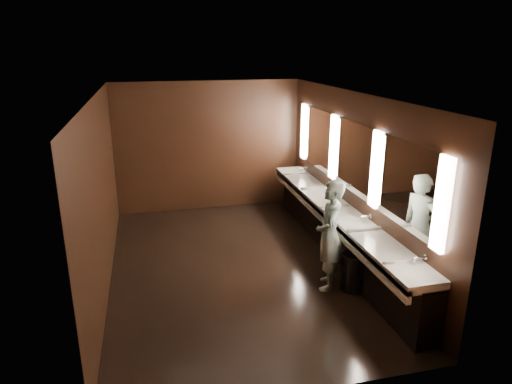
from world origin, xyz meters
TOP-DOWN VIEW (x-y plane):
  - floor at (0.00, 0.00)m, footprint 6.00×6.00m
  - ceiling at (0.00, 0.00)m, footprint 4.00×6.00m
  - wall_back at (0.00, 3.00)m, footprint 4.00×0.02m
  - wall_front at (0.00, -3.00)m, footprint 4.00×0.02m
  - wall_left at (-2.00, 0.00)m, footprint 0.02×6.00m
  - wall_right at (2.00, 0.00)m, footprint 0.02×6.00m
  - sink_counter at (1.79, 0.00)m, footprint 0.55×5.40m
  - mirror_band at (1.98, -0.00)m, footprint 0.06×5.03m
  - person at (1.23, -0.95)m, footprint 0.60×0.72m
  - trash_bin at (1.58, -1.13)m, footprint 0.49×0.49m

SIDE VIEW (x-z plane):
  - floor at x=0.00m, z-range 0.00..0.00m
  - trash_bin at x=1.58m, z-range 0.00..0.58m
  - sink_counter at x=1.79m, z-range -0.01..1.00m
  - person at x=1.23m, z-range 0.00..1.68m
  - wall_back at x=0.00m, z-range 0.00..2.80m
  - wall_front at x=0.00m, z-range 0.00..2.80m
  - wall_left at x=-2.00m, z-range 0.00..2.80m
  - wall_right at x=2.00m, z-range 0.00..2.80m
  - mirror_band at x=1.98m, z-range 1.17..2.32m
  - ceiling at x=0.00m, z-range 2.79..2.81m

